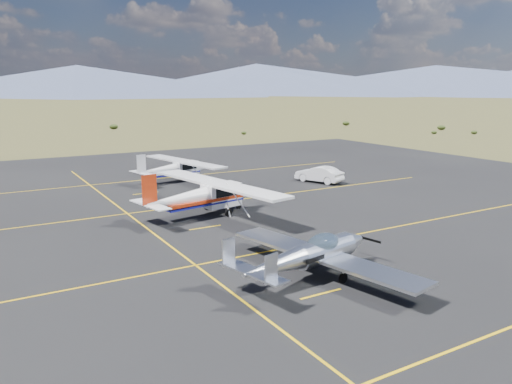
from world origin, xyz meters
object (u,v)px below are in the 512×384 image
object	(u,v)px
aircraft_cessna	(203,195)
aircraft_plain	(174,168)
sedan	(319,174)
aircraft_low_wing	(311,254)

from	to	relation	value
aircraft_cessna	aircraft_plain	xyz separation A→B (m)	(2.72, 12.00, -0.21)
aircraft_plain	sedan	size ratio (longest dim) A/B	2.48
aircraft_low_wing	aircraft_cessna	distance (m)	11.88
aircraft_cessna	sedan	distance (m)	14.38
aircraft_low_wing	sedan	xyz separation A→B (m)	(13.62, 17.30, -0.35)
aircraft_low_wing	sedan	world-z (taller)	aircraft_low_wing
aircraft_cessna	sedan	world-z (taller)	aircraft_cessna
aircraft_plain	sedan	xyz separation A→B (m)	(10.58, -6.57, -0.46)
aircraft_cessna	sedan	xyz separation A→B (m)	(13.30, 5.43, -0.67)
sedan	aircraft_plain	bearing A→B (deg)	-52.46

